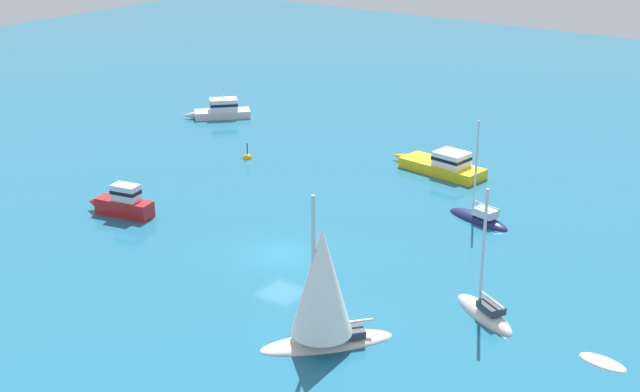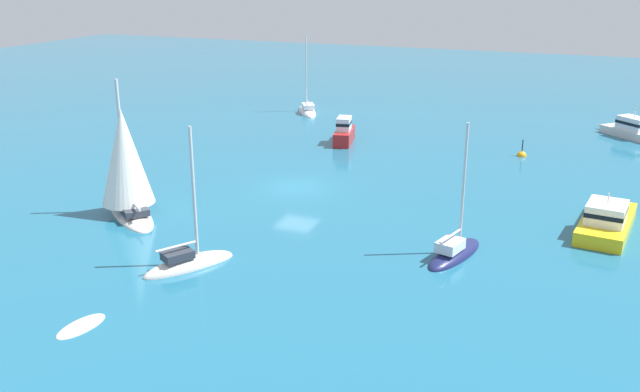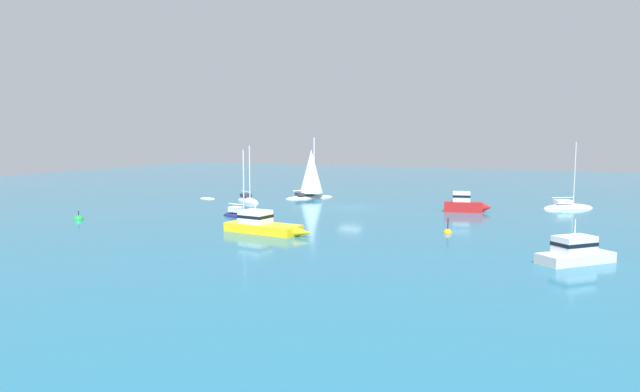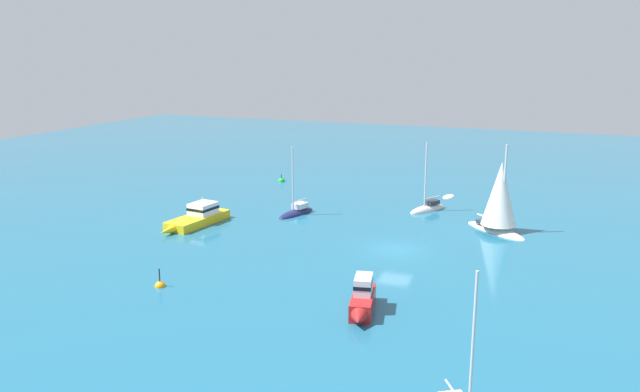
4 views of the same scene
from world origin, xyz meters
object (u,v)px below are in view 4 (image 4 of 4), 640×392
object	(u,v)px
sailboat	(297,213)
channel_buoy	(160,286)
cabin_cruiser_1	(362,300)
tender	(449,197)
mooring_buoy	(281,181)
cabin_cruiser	(198,217)
yacht	(428,209)
sloop	(499,200)

from	to	relation	value
sailboat	channel_buoy	bearing A→B (deg)	12.33
sailboat	channel_buoy	size ratio (longest dim) A/B	4.39
cabin_cruiser_1	tender	bearing A→B (deg)	169.01
sailboat	mooring_buoy	world-z (taller)	sailboat
cabin_cruiser	mooring_buoy	size ratio (longest dim) A/B	6.49
cabin_cruiser	yacht	distance (m)	22.14
sailboat	yacht	distance (m)	12.90
yacht	tender	distance (m)	6.51
cabin_cruiser	sloop	bearing A→B (deg)	113.86
cabin_cruiser_1	sloop	size ratio (longest dim) A/B	0.62
cabin_cruiser	channel_buoy	xyz separation A→B (m)	(13.94, 5.98, -0.65)
sailboat	cabin_cruiser_1	world-z (taller)	sailboat
cabin_cruiser	channel_buoy	size ratio (longest dim) A/B	5.08
cabin_cruiser_1	sloop	xyz separation A→B (m)	(-20.44, 5.62, 2.01)
cabin_cruiser	sloop	world-z (taller)	sloop
cabin_cruiser_1	mooring_buoy	bearing A→B (deg)	-159.67
tender	mooring_buoy	distance (m)	20.00
channel_buoy	sloop	bearing A→B (deg)	137.86
cabin_cruiser	yacht	bearing A→B (deg)	131.80
cabin_cruiser_1	sloop	distance (m)	21.29
sailboat	cabin_cruiser_1	xyz separation A→B (m)	(19.38, 12.91, 0.69)
mooring_buoy	channel_buoy	bearing A→B (deg)	11.60
cabin_cruiser_1	mooring_buoy	distance (m)	38.45
sailboat	cabin_cruiser	size ratio (longest dim) A/B	0.86
cabin_cruiser_1	tender	xyz separation A→B (m)	(-31.88, -0.67, -0.83)
yacht	channel_buoy	distance (m)	29.16
cabin_cruiser	sloop	distance (m)	26.57
tender	mooring_buoy	size ratio (longest dim) A/B	1.93
cabin_cruiser_1	channel_buoy	bearing A→B (deg)	-97.95
channel_buoy	mooring_buoy	size ratio (longest dim) A/B	1.28
sailboat	channel_buoy	xyz separation A→B (m)	(20.40, -0.89, -0.12)
sailboat	cabin_cruiser_1	size ratio (longest dim) A/B	1.43
sloop	yacht	bearing A→B (deg)	-175.68
channel_buoy	yacht	bearing A→B (deg)	155.10
yacht	mooring_buoy	xyz separation A→B (m)	(-6.98, -19.14, -0.13)
mooring_buoy	yacht	bearing A→B (deg)	69.96
yacht	channel_buoy	size ratio (longest dim) A/B	4.53
sloop	mooring_buoy	world-z (taller)	sloop
cabin_cruiser_1	channel_buoy	size ratio (longest dim) A/B	3.07
sailboat	mooring_buoy	distance (m)	15.17
yacht	mooring_buoy	bearing A→B (deg)	-79.64
sailboat	channel_buoy	world-z (taller)	sailboat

